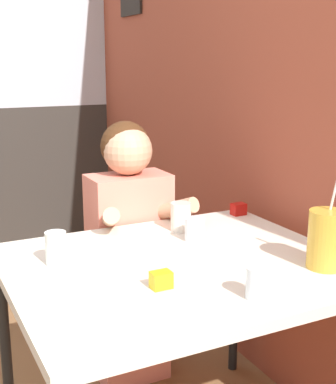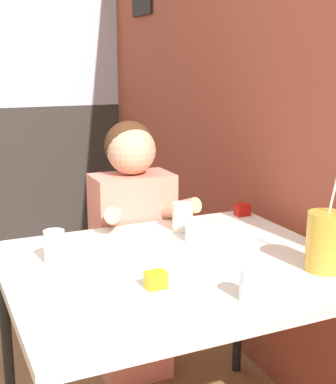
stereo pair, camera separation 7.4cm
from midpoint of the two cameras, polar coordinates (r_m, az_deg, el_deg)
brick_wall_right at (r=2.86m, az=2.48°, el=12.58°), size 0.08×4.64×2.70m
main_table at (r=1.79m, az=0.05°, el=-9.35°), size 1.10×0.93×0.77m
person_seated at (r=2.34m, az=-5.03°, el=-5.97°), size 0.42×0.41×1.17m
cocktail_pitcher at (r=1.75m, az=15.39°, el=-4.90°), size 0.12×0.12×0.31m
glass_near_pitcher at (r=1.96m, az=1.76°, el=-4.03°), size 0.07×0.07×0.09m
glass_center at (r=1.78m, az=-13.03°, el=-5.87°), size 0.07×0.07×0.11m
glass_far_side at (r=2.08m, az=0.36°, el=-2.65°), size 0.08×0.08×0.11m
glass_by_brick at (r=1.51m, az=8.13°, el=-9.61°), size 0.07×0.07×0.09m
condiment_ketchup at (r=2.31m, az=6.63°, el=-1.83°), size 0.06×0.04×0.05m
condiment_mustard at (r=1.57m, az=-2.11°, el=-9.36°), size 0.06×0.04×0.05m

